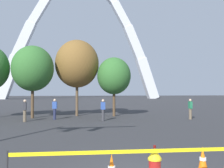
% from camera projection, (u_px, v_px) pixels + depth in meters
% --- Properties ---
extents(caution_tape_barrier, '(5.24, 0.23, 0.98)m').
position_uv_depth(caution_tape_barrier, '(136.00, 162.00, 5.20)').
color(caution_tape_barrier, '#232326').
rests_on(caution_tape_barrier, ground).
extents(traffic_cone_by_hydrant, '(0.36, 0.36, 0.73)m').
position_uv_depth(traffic_cone_by_hydrant, '(203.00, 161.00, 6.43)').
color(traffic_cone_by_hydrant, black).
rests_on(traffic_cone_by_hydrant, ground).
extents(monument_arch, '(47.16, 2.92, 37.40)m').
position_uv_depth(monument_arch, '(81.00, 43.00, 72.86)').
color(monument_arch, silver).
rests_on(monument_arch, ground).
extents(tree_left_mid, '(3.38, 3.38, 5.91)m').
position_uv_depth(tree_left_mid, '(33.00, 69.00, 20.14)').
color(tree_left_mid, brown).
rests_on(tree_left_mid, ground).
extents(tree_center_left, '(3.87, 3.87, 6.77)m').
position_uv_depth(tree_center_left, '(77.00, 64.00, 22.01)').
color(tree_center_left, brown).
rests_on(tree_center_left, ground).
extents(tree_center_right, '(2.95, 2.95, 5.17)m').
position_uv_depth(tree_center_right, '(114.00, 76.00, 21.71)').
color(tree_center_right, brown).
rests_on(tree_center_right, ground).
extents(pedestrian_walking_left, '(0.22, 0.35, 1.59)m').
position_uv_depth(pedestrian_walking_left, '(25.00, 110.00, 17.71)').
color(pedestrian_walking_left, brown).
rests_on(pedestrian_walking_left, ground).
extents(pedestrian_standing_center, '(0.37, 0.26, 1.59)m').
position_uv_depth(pedestrian_standing_center, '(55.00, 109.00, 19.07)').
color(pedestrian_standing_center, '#232847').
rests_on(pedestrian_standing_center, ground).
extents(pedestrian_walking_right, '(0.22, 0.34, 1.59)m').
position_uv_depth(pedestrian_walking_right, '(190.00, 109.00, 19.25)').
color(pedestrian_walking_right, brown).
rests_on(pedestrian_walking_right, ground).
extents(pedestrian_near_trees, '(0.36, 0.24, 1.59)m').
position_uv_depth(pedestrian_near_trees, '(103.00, 110.00, 18.20)').
color(pedestrian_near_trees, '#38383D').
rests_on(pedestrian_near_trees, ground).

